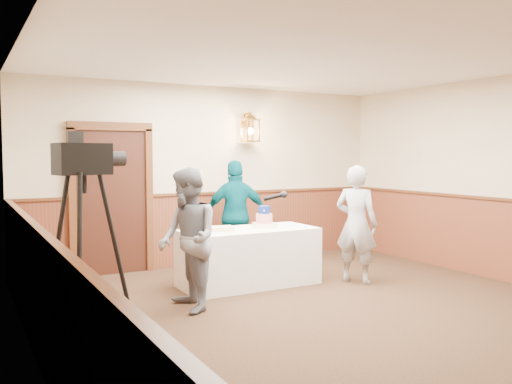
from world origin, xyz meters
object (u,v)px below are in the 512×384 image
display_table (249,257)px  sheet_cake_green (194,228)px  tiered_cake (264,219)px  sheet_cake_yellow (222,229)px  interviewer (188,239)px  baker (356,224)px  assistant_p (236,215)px  tv_camera_rig (85,261)px

display_table → sheet_cake_green: sheet_cake_green is taller
tiered_cake → sheet_cake_yellow: 0.67m
interviewer → baker: size_ratio=1.00×
sheet_cake_green → assistant_p: assistant_p is taller
sheet_cake_yellow → sheet_cake_green: bearing=149.6°
sheet_cake_yellow → interviewer: size_ratio=0.18×
sheet_cake_green → assistant_p: (0.98, 0.74, 0.04)m
sheet_cake_yellow → interviewer: (-0.74, -0.70, 0.02)m
tiered_cake → assistant_p: 0.86m
sheet_cake_green → assistant_p: size_ratio=0.18×
interviewer → assistant_p: assistant_p is taller
sheet_cake_yellow → tv_camera_rig: size_ratio=0.16×
interviewer → tv_camera_rig: size_ratio=0.87×
display_table → assistant_p: bearing=73.1°
tiered_cake → tv_camera_rig: bearing=-149.3°
baker → assistant_p: (-1.06, 1.48, 0.03)m
display_table → sheet_cake_yellow: sheet_cake_yellow is taller
interviewer → display_table: bearing=125.5°
sheet_cake_yellow → tv_camera_rig: tv_camera_rig is taller
interviewer → tv_camera_rig: bearing=-53.8°
baker → tv_camera_rig: (-3.75, -0.97, 0.03)m
display_table → sheet_cake_yellow: bearing=-178.0°
sheet_cake_green → baker: baker is taller
baker → tv_camera_rig: 3.87m
display_table → interviewer: interviewer is taller
interviewer → baker: (2.48, 0.15, -0.00)m
interviewer → assistant_p: size_ratio=0.97×
sheet_cake_green → baker: size_ratio=0.19×
sheet_cake_yellow → sheet_cake_green: 0.35m
assistant_p → sheet_cake_yellow: bearing=71.8°
tv_camera_rig → display_table: bearing=21.2°
display_table → sheet_cake_green: 0.83m
baker → assistant_p: 1.82m
assistant_p → tv_camera_rig: size_ratio=0.90×
sheet_cake_yellow → interviewer: 1.02m
tiered_cake → tv_camera_rig: 3.11m
tiered_cake → interviewer: 1.61m
display_table → sheet_cake_yellow: (-0.40, -0.01, 0.40)m
display_table → assistant_p: (0.27, 0.91, 0.45)m
sheet_cake_yellow → assistant_p: bearing=53.7°
sheet_cake_green → tv_camera_rig: tv_camera_rig is taller
display_table → baker: size_ratio=1.13×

